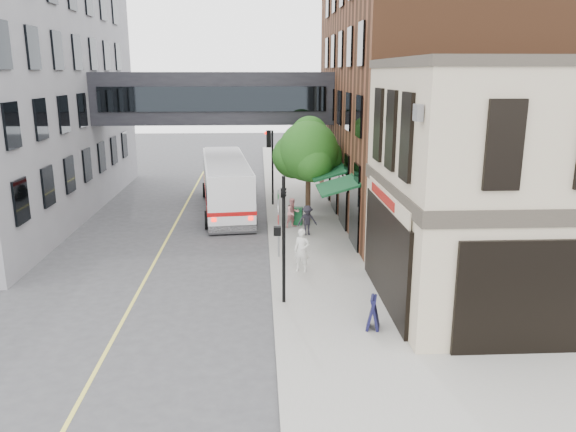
{
  "coord_description": "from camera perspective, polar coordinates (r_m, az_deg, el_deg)",
  "views": [
    {
      "loc": [
        -0.41,
        -16.37,
        8.02
      ],
      "look_at": [
        0.6,
        3.11,
        2.99
      ],
      "focal_mm": 35.0,
      "sensor_mm": 36.0,
      "label": 1
    }
  ],
  "objects": [
    {
      "name": "traffic_signal_far",
      "position": [
        33.7,
        -1.83,
        6.47
      ],
      "size": [
        0.53,
        0.28,
        4.5
      ],
      "color": "black",
      "rests_on": "sidewalk_main"
    },
    {
      "name": "lane_marking",
      "position": [
        27.94,
        -12.32,
        -2.55
      ],
      "size": [
        0.12,
        40.0,
        0.01
      ],
      "primitive_type": "cube",
      "color": "#D8CC4C",
      "rests_on": "ground"
    },
    {
      "name": "bus",
      "position": [
        33.43,
        -6.32,
        3.45
      ],
      "size": [
        3.67,
        11.37,
        3.0
      ],
      "color": "white",
      "rests_on": "ground"
    },
    {
      "name": "pedestrian_b",
      "position": [
        29.07,
        0.48,
        0.33
      ],
      "size": [
        0.94,
        0.87,
        1.54
      ],
      "primitive_type": "imported",
      "rotation": [
        0.0,
        0.0,
        0.48
      ],
      "color": "#DA8D8D",
      "rests_on": "sidewalk_main"
    },
    {
      "name": "skyway_bridge",
      "position": [
        34.5,
        -7.45,
        11.82
      ],
      "size": [
        14.0,
        3.18,
        3.0
      ],
      "color": "black",
      "rests_on": "ground"
    },
    {
      "name": "street_tree",
      "position": [
        29.99,
        2.04,
        6.58
      ],
      "size": [
        3.8,
        3.2,
        5.6
      ],
      "color": "#382619",
      "rests_on": "sidewalk_main"
    },
    {
      "name": "brick_building",
      "position": [
        33.06,
        15.69,
        12.15
      ],
      "size": [
        13.76,
        18.0,
        14.0
      ],
      "color": "#532E1A",
      "rests_on": "ground"
    },
    {
      "name": "corner_building",
      "position": [
        20.98,
        23.68,
        2.78
      ],
      "size": [
        10.19,
        8.12,
        8.45
      ],
      "color": "#BDA891",
      "rests_on": "ground"
    },
    {
      "name": "sandwich_board",
      "position": [
        18.07,
        8.65,
        -9.68
      ],
      "size": [
        0.52,
        0.67,
        1.06
      ],
      "primitive_type": "cube",
      "rotation": [
        0.0,
        0.0,
        -0.26
      ],
      "color": "black",
      "rests_on": "sidewalk_main"
    },
    {
      "name": "traffic_signal_near",
      "position": [
        19.06,
        -0.53,
        -0.86
      ],
      "size": [
        0.44,
        0.22,
        4.6
      ],
      "color": "black",
      "rests_on": "sidewalk_main"
    },
    {
      "name": "street_sign_pole",
      "position": [
        24.16,
        -0.98,
        -0.13
      ],
      "size": [
        0.08,
        0.75,
        3.0
      ],
      "color": "gray",
      "rests_on": "sidewalk_main"
    },
    {
      "name": "pedestrian_a",
      "position": [
        22.65,
        1.41,
        -3.51
      ],
      "size": [
        0.75,
        0.62,
        1.77
      ],
      "primitive_type": "imported",
      "rotation": [
        0.0,
        0.0,
        -0.35
      ],
      "color": "silver",
      "rests_on": "sidewalk_main"
    },
    {
      "name": "ground",
      "position": [
        18.23,
        -1.41,
        -11.63
      ],
      "size": [
        120.0,
        120.0,
        0.0
      ],
      "primitive_type": "plane",
      "color": "#38383A",
      "rests_on": "ground"
    },
    {
      "name": "sidewalk_main",
      "position": [
        31.49,
        1.5,
        -0.16
      ],
      "size": [
        4.0,
        60.0,
        0.15
      ],
      "primitive_type": "cube",
      "color": "gray",
      "rests_on": "ground"
    },
    {
      "name": "newspaper_box",
      "position": [
        29.68,
        1.01,
        0.01
      ],
      "size": [
        0.55,
        0.51,
        0.93
      ],
      "primitive_type": "cube",
      "rotation": [
        0.0,
        0.0,
        -0.24
      ],
      "color": "#124F27",
      "rests_on": "sidewalk_main"
    },
    {
      "name": "pedestrian_c",
      "position": [
        27.71,
        1.97,
        -0.44
      ],
      "size": [
        1.03,
        0.67,
        1.49
      ],
      "primitive_type": "imported",
      "rotation": [
        0.0,
        0.0,
        0.13
      ],
      "color": "#222028",
      "rests_on": "sidewalk_main"
    }
  ]
}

